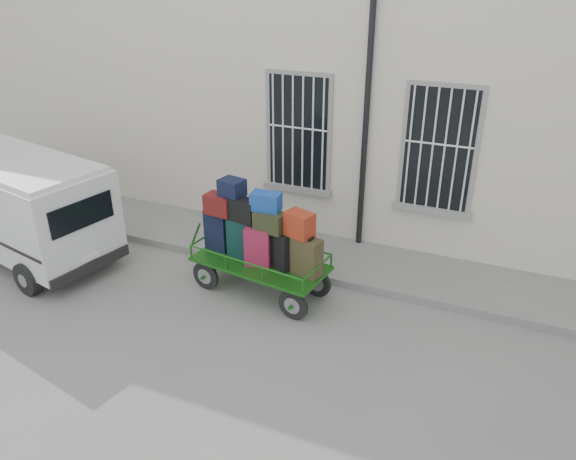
# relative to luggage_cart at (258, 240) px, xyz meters

# --- Properties ---
(ground) EXTENTS (80.00, 80.00, 0.00)m
(ground) POSITION_rel_luggage_cart_xyz_m (0.19, -0.68, -1.01)
(ground) COLOR slate
(ground) RESTS_ON ground
(building) EXTENTS (24.00, 5.15, 6.00)m
(building) POSITION_rel_luggage_cart_xyz_m (0.19, 4.81, 1.99)
(building) COLOR beige
(building) RESTS_ON ground
(sidewalk) EXTENTS (24.00, 1.70, 0.15)m
(sidewalk) POSITION_rel_luggage_cart_xyz_m (0.19, 1.52, -0.93)
(sidewalk) COLOR slate
(sidewalk) RESTS_ON ground
(luggage_cart) EXTENTS (2.79, 1.37, 1.99)m
(luggage_cart) POSITION_rel_luggage_cart_xyz_m (0.00, 0.00, 0.00)
(luggage_cart) COLOR black
(luggage_cart) RESTS_ON ground
(van) EXTENTS (4.26, 2.48, 2.02)m
(van) POSITION_rel_luggage_cart_xyz_m (-4.77, -0.58, 0.15)
(van) COLOR silver
(van) RESTS_ON ground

